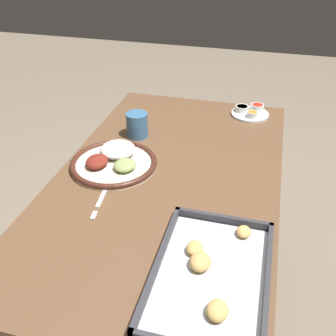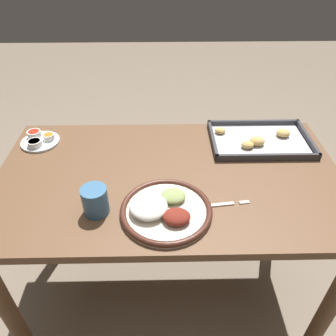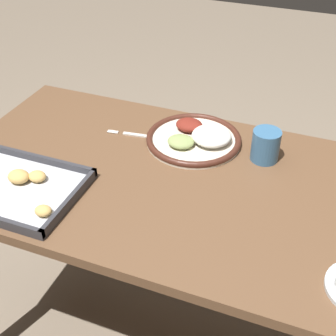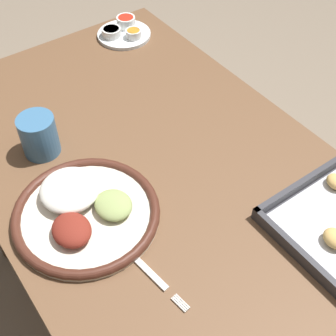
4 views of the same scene
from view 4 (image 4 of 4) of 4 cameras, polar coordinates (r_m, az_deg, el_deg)
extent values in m
plane|color=#7A6B59|center=(1.64, 0.09, -18.83)|extent=(8.00, 8.00, 0.00)
cube|color=brown|center=(1.01, 0.14, -1.86)|extent=(1.26, 0.72, 0.03)
cylinder|color=brown|center=(1.74, -2.91, 6.44)|extent=(0.06, 0.06, 0.72)
cylinder|color=beige|center=(0.94, -9.91, -5.67)|extent=(0.29, 0.29, 0.01)
torus|color=#472319|center=(0.94, -9.95, -5.45)|extent=(0.29, 0.29, 0.02)
ellipsoid|color=silver|center=(0.96, -11.91, -2.63)|extent=(0.12, 0.12, 0.04)
ellipsoid|color=maroon|center=(0.90, -11.67, -7.40)|extent=(0.08, 0.07, 0.03)
ellipsoid|color=#8C9E5B|center=(0.93, -6.69, -4.50)|extent=(0.08, 0.07, 0.03)
cube|color=silver|center=(0.87, -3.29, -11.63)|extent=(0.14, 0.03, 0.00)
cylinder|color=silver|center=(0.84, 1.26, -16.36)|extent=(0.04, 0.01, 0.00)
cylinder|color=silver|center=(0.84, 1.45, -16.21)|extent=(0.04, 0.01, 0.00)
cylinder|color=silver|center=(0.84, 1.63, -16.05)|extent=(0.04, 0.01, 0.00)
cylinder|color=silver|center=(0.84, 1.82, -15.90)|extent=(0.04, 0.01, 0.00)
cylinder|color=silver|center=(1.43, -5.38, 15.89)|extent=(0.16, 0.16, 0.01)
cylinder|color=silver|center=(1.41, -6.91, 16.12)|extent=(0.06, 0.06, 0.02)
cylinder|color=#51992D|center=(1.41, -6.94, 16.43)|extent=(0.05, 0.05, 0.01)
cylinder|color=silver|center=(1.40, -4.23, 16.01)|extent=(0.05, 0.05, 0.02)
cylinder|color=#C67F23|center=(1.40, -4.25, 16.31)|extent=(0.04, 0.04, 0.01)
cylinder|color=silver|center=(1.45, -5.14, 17.33)|extent=(0.06, 0.06, 0.03)
cylinder|color=#B22819|center=(1.45, -5.18, 17.74)|extent=(0.05, 0.05, 0.01)
cube|color=#333338|center=(0.88, 19.64, -13.50)|extent=(0.41, 0.01, 0.02)
cube|color=#333338|center=(1.01, 16.02, -1.85)|extent=(0.01, 0.27, 0.02)
ellipsoid|color=tan|center=(0.93, 19.77, -8.10)|extent=(0.05, 0.04, 0.03)
cylinder|color=#38668E|center=(1.06, -15.46, 3.84)|extent=(0.08, 0.08, 0.09)
camera|label=1|loc=(0.82, 89.01, -1.83)|focal=42.00mm
camera|label=2|loc=(0.77, -83.24, 7.51)|focal=35.00mm
camera|label=3|loc=(1.63, 29.31, 45.24)|focal=50.00mm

